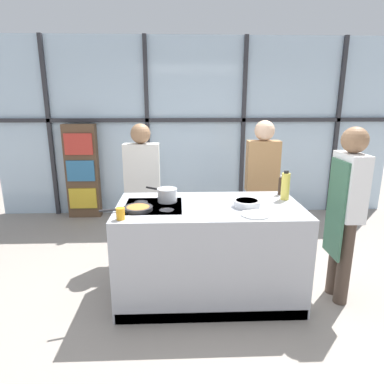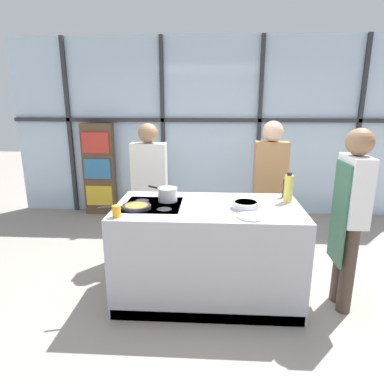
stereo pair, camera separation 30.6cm
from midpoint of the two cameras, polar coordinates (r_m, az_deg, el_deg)
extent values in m
plane|color=gray|center=(3.54, 0.08, -16.60)|extent=(18.00, 18.00, 0.00)
cube|color=silver|center=(5.61, -1.02, 10.50)|extent=(6.40, 0.04, 2.80)
cube|color=#2D2D33|center=(5.55, -1.01, 11.90)|extent=(6.40, 0.06, 0.06)
cube|color=#2D2D33|center=(5.97, -24.05, 9.50)|extent=(0.06, 0.06, 2.80)
cube|color=#2D2D33|center=(5.59, -9.03, 10.31)|extent=(0.06, 0.06, 2.80)
cube|color=#2D2D33|center=(5.63, 6.97, 10.41)|extent=(0.06, 0.06, 2.80)
cube|color=#2D2D33|center=(6.06, 21.68, 9.81)|extent=(0.06, 0.06, 2.80)
cube|color=brown|center=(5.77, -19.27, 3.23)|extent=(0.51, 0.16, 1.49)
cube|color=gold|center=(5.78, -19.17, -1.02)|extent=(0.43, 0.03, 0.33)
cube|color=teal|center=(5.68, -19.56, 3.32)|extent=(0.43, 0.03, 0.33)
cube|color=red|center=(5.61, -19.94, 7.49)|extent=(0.43, 0.03, 0.33)
cube|color=#A8AAB2|center=(3.32, 0.09, -9.84)|extent=(1.71, 0.91, 0.92)
cube|color=black|center=(3.17, -9.21, -2.43)|extent=(0.52, 0.52, 0.01)
cube|color=black|center=(3.14, 0.44, -20.09)|extent=(1.67, 0.03, 0.10)
cylinder|color=#38383D|center=(3.07, -11.79, -3.11)|extent=(0.13, 0.13, 0.01)
cylinder|color=#38383D|center=(3.04, -7.15, -3.09)|extent=(0.13, 0.13, 0.01)
cylinder|color=#38383D|center=(3.31, -11.11, -1.75)|extent=(0.13, 0.13, 0.01)
cylinder|color=#38383D|center=(3.28, -6.79, -1.72)|extent=(0.13, 0.13, 0.01)
cylinder|color=#47382D|center=(3.44, 21.75, -10.95)|extent=(0.13, 0.13, 0.82)
cylinder|color=#47382D|center=(3.59, 20.62, -9.75)|extent=(0.13, 0.13, 0.82)
cube|color=white|center=(3.29, 22.35, 0.87)|extent=(0.18, 0.39, 0.59)
sphere|color=#8C6647|center=(3.22, 23.09, 7.96)|extent=(0.23, 0.23, 0.23)
cube|color=#38664C|center=(3.30, 20.42, -2.74)|extent=(0.02, 0.33, 0.90)
cylinder|color=#47382D|center=(4.17, -8.84, -5.50)|extent=(0.13, 0.13, 0.80)
cylinder|color=#47382D|center=(4.20, -11.32, -5.49)|extent=(0.13, 0.13, 0.80)
cube|color=beige|center=(3.99, -10.54, 3.80)|extent=(0.40, 0.18, 0.58)
sphere|color=#8C6647|center=(3.94, -10.83, 9.53)|extent=(0.22, 0.22, 0.22)
cylinder|color=#47382D|center=(4.24, 10.28, -5.11)|extent=(0.12, 0.12, 0.82)
cylinder|color=#47382D|center=(4.21, 8.03, -5.17)|extent=(0.12, 0.12, 0.82)
cube|color=#A37547|center=(4.03, 9.58, 4.26)|extent=(0.37, 0.17, 0.59)
sphere|color=#D8AD8C|center=(3.98, 9.85, 10.05)|extent=(0.23, 0.23, 0.23)
cylinder|color=#232326|center=(3.07, -11.82, -2.75)|extent=(0.26, 0.26, 0.03)
cylinder|color=#B26B2D|center=(3.06, -11.83, -2.53)|extent=(0.20, 0.20, 0.01)
cylinder|color=#232326|center=(3.05, -16.15, -2.96)|extent=(0.20, 0.07, 0.02)
cylinder|color=silver|center=(3.26, -6.83, -0.56)|extent=(0.18, 0.18, 0.13)
cylinder|color=silver|center=(3.24, -6.87, 0.47)|extent=(0.19, 0.19, 0.01)
cylinder|color=black|center=(3.36, -9.13, 0.57)|extent=(0.15, 0.11, 0.02)
cylinder|color=white|center=(2.90, 7.60, -3.78)|extent=(0.25, 0.25, 0.01)
cylinder|color=silver|center=(3.12, 6.34, -1.95)|extent=(0.24, 0.24, 0.06)
cylinder|color=#4C4C51|center=(3.11, 6.35, -1.51)|extent=(0.20, 0.20, 0.01)
cylinder|color=#E0CC4C|center=(3.38, 12.84, 0.88)|extent=(0.08, 0.08, 0.26)
cylinder|color=black|center=(3.35, 12.98, 3.24)|extent=(0.05, 0.05, 0.02)
cylinder|color=#332319|center=(3.56, 12.22, 0.93)|extent=(0.05, 0.05, 0.17)
sphere|color=#B2B2B7|center=(3.54, 12.32, 2.54)|extent=(0.03, 0.03, 0.03)
cylinder|color=orange|center=(2.86, -14.87, -3.56)|extent=(0.07, 0.07, 0.10)
camera|label=1|loc=(0.15, -92.72, -0.75)|focal=32.00mm
camera|label=2|loc=(0.15, 87.28, 0.75)|focal=32.00mm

